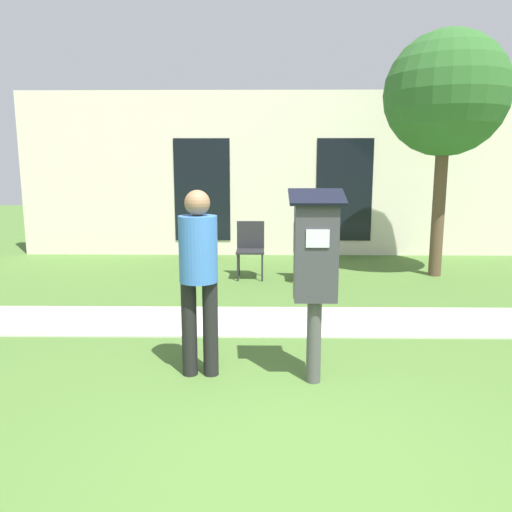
{
  "coord_description": "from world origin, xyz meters",
  "views": [
    {
      "loc": [
        -0.2,
        -2.71,
        1.77
      ],
      "look_at": [
        -0.25,
        1.27,
        1.05
      ],
      "focal_mm": 35.0,
      "sensor_mm": 36.0,
      "label": 1
    }
  ],
  "objects_px": {
    "outdoor_chair_middle": "(308,247)",
    "person_standing": "(199,269)",
    "outdoor_chair_left": "(250,245)",
    "parking_meter": "(316,262)"
  },
  "relations": [
    {
      "from": "person_standing",
      "to": "outdoor_chair_left",
      "type": "xyz_separation_m",
      "value": [
        0.33,
        3.82,
        -0.4
      ]
    },
    {
      "from": "parking_meter",
      "to": "person_standing",
      "type": "distance_m",
      "value": 0.97
    },
    {
      "from": "outdoor_chair_left",
      "to": "person_standing",
      "type": "bearing_deg",
      "value": -89.47
    },
    {
      "from": "person_standing",
      "to": "outdoor_chair_left",
      "type": "bearing_deg",
      "value": 57.59
    },
    {
      "from": "parking_meter",
      "to": "outdoor_chair_middle",
      "type": "distance_m",
      "value": 3.8
    },
    {
      "from": "outdoor_chair_left",
      "to": "outdoor_chair_middle",
      "type": "xyz_separation_m",
      "value": [
        0.9,
        -0.19,
        0.0
      ]
    },
    {
      "from": "outdoor_chair_left",
      "to": "parking_meter",
      "type": "bearing_deg",
      "value": -75.55
    },
    {
      "from": "person_standing",
      "to": "outdoor_chair_middle",
      "type": "xyz_separation_m",
      "value": [
        1.23,
        3.63,
        -0.4
      ]
    },
    {
      "from": "outdoor_chair_middle",
      "to": "person_standing",
      "type": "bearing_deg",
      "value": -126.26
    },
    {
      "from": "parking_meter",
      "to": "outdoor_chair_left",
      "type": "distance_m",
      "value": 4.03
    }
  ]
}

